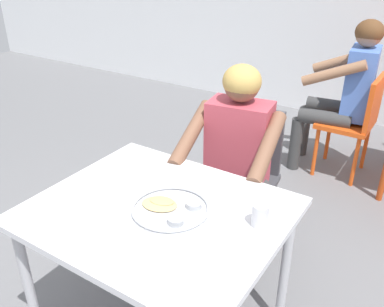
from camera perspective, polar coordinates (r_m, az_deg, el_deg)
table_foreground at (r=1.76m, az=-4.64°, el=-9.79°), size 1.01×0.85×0.74m
thali_tray at (r=1.69m, az=-2.93°, el=-7.60°), size 0.32×0.32×0.03m
drinking_cup at (r=1.61m, az=9.43°, el=-8.32°), size 0.07×0.07×0.10m
chair_foreground at (r=2.52m, az=7.31°, el=-2.28°), size 0.45×0.48×0.85m
diner_foreground at (r=2.24m, az=5.66°, el=-0.10°), size 0.55×0.59×1.17m
chair_red_left at (r=3.48m, az=21.83°, el=4.57°), size 0.40×0.43×0.84m
patron_background at (r=3.47m, az=20.70°, el=8.87°), size 0.58×0.54×1.24m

